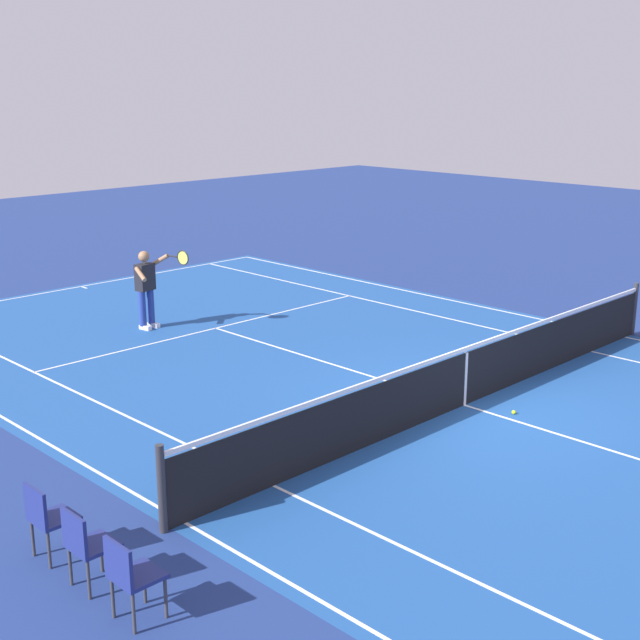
# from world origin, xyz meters

# --- Properties ---
(ground_plane) EXTENTS (60.00, 60.00, 0.00)m
(ground_plane) POSITION_xyz_m (0.00, 0.00, 0.00)
(ground_plane) COLOR navy
(court_slab) EXTENTS (24.20, 11.40, 0.00)m
(court_slab) POSITION_xyz_m (0.00, 0.00, 0.00)
(court_slab) COLOR #1E4C93
(court_slab) RESTS_ON ground_plane
(court_line_markings) EXTENTS (23.85, 11.05, 0.01)m
(court_line_markings) POSITION_xyz_m (0.00, 0.00, 0.00)
(court_line_markings) COLOR white
(court_line_markings) RESTS_ON ground_plane
(tennis_net) EXTENTS (0.10, 11.70, 1.08)m
(tennis_net) POSITION_xyz_m (0.00, 0.00, 0.49)
(tennis_net) COLOR #2D2D33
(tennis_net) RESTS_ON ground_plane
(tennis_player_near) EXTENTS (1.02, 0.83, 1.70)m
(tennis_player_near) POSITION_xyz_m (7.41, 0.98, 0.93)
(tennis_player_near) COLOR navy
(tennis_player_near) RESTS_ON ground_plane
(tennis_ball) EXTENTS (0.07, 0.07, 0.07)m
(tennis_ball) POSITION_xyz_m (-0.79, -0.23, 0.03)
(tennis_ball) COLOR #CCE01E
(tennis_ball) RESTS_ON ground_plane
(spectator_chair_0) EXTENTS (0.44, 0.44, 0.88)m
(spectator_chair_0) POSITION_xyz_m (-1.23, 7.01, 0.52)
(spectator_chair_0) COLOR #38383D
(spectator_chair_0) RESTS_ON ground_plane
(spectator_chair_1) EXTENTS (0.44, 0.44, 0.88)m
(spectator_chair_1) POSITION_xyz_m (-0.42, 7.01, 0.52)
(spectator_chair_1) COLOR #38383D
(spectator_chair_1) RESTS_ON ground_plane
(spectator_chair_2) EXTENTS (0.44, 0.44, 0.88)m
(spectator_chair_2) POSITION_xyz_m (0.38, 7.01, 0.52)
(spectator_chair_2) COLOR #38383D
(spectator_chair_2) RESTS_ON ground_plane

